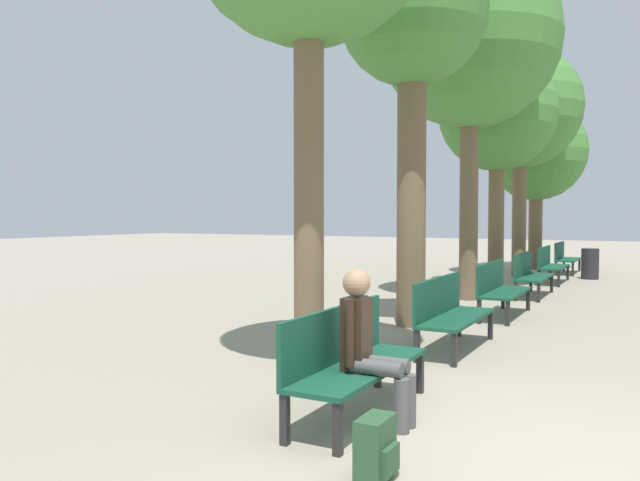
{
  "coord_description": "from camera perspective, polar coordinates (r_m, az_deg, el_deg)",
  "views": [
    {
      "loc": [
        0.61,
        -4.42,
        1.69
      ],
      "look_at": [
        -4.06,
        4.32,
        1.28
      ],
      "focal_mm": 35.0,
      "sensor_mm": 36.0,
      "label": 1
    }
  ],
  "objects": [
    {
      "name": "ground_plane",
      "position": [
        4.77,
        19.95,
        -18.5
      ],
      "size": [
        80.0,
        80.0,
        0.0
      ],
      "primitive_type": "plane",
      "color": "gray"
    },
    {
      "name": "bench_row_0",
      "position": [
        5.36,
        2.73,
        -10.42
      ],
      "size": [
        0.52,
        1.84,
        0.9
      ],
      "color": "#144733",
      "rests_on": "ground_plane"
    },
    {
      "name": "bench_row_1",
      "position": [
        8.02,
        11.67,
        -6.19
      ],
      "size": [
        0.52,
        1.84,
        0.9
      ],
      "color": "#144733",
      "rests_on": "ground_plane"
    },
    {
      "name": "bench_row_2",
      "position": [
        10.8,
        16.04,
        -4.04
      ],
      "size": [
        0.52,
        1.84,
        0.9
      ],
      "color": "#144733",
      "rests_on": "ground_plane"
    },
    {
      "name": "bench_row_3",
      "position": [
        13.63,
        18.59,
        -2.76
      ],
      "size": [
        0.52,
        1.84,
        0.9
      ],
      "color": "#144733",
      "rests_on": "ground_plane"
    },
    {
      "name": "bench_row_4",
      "position": [
        16.48,
        20.26,
        -1.92
      ],
      "size": [
        0.52,
        1.84,
        0.9
      ],
      "color": "#144733",
      "rests_on": "ground_plane"
    },
    {
      "name": "bench_row_5",
      "position": [
        19.34,
        21.44,
        -1.33
      ],
      "size": [
        0.52,
        1.84,
        0.9
      ],
      "color": "#144733",
      "rests_on": "ground_plane"
    },
    {
      "name": "tree_row_1",
      "position": [
        9.96,
        8.45,
        19.09
      ],
      "size": [
        2.24,
        2.24,
        5.85
      ],
      "color": "brown",
      "rests_on": "ground_plane"
    },
    {
      "name": "tree_row_2",
      "position": [
        13.16,
        13.59,
        17.28
      ],
      "size": [
        3.49,
        3.49,
        6.88
      ],
      "color": "brown",
      "rests_on": "ground_plane"
    },
    {
      "name": "tree_row_3",
      "position": [
        15.28,
        15.91,
        10.99
      ],
      "size": [
        2.69,
        2.69,
        5.4
      ],
      "color": "brown",
      "rests_on": "ground_plane"
    },
    {
      "name": "tree_row_4",
      "position": [
        18.11,
        17.86,
        11.35
      ],
      "size": [
        3.27,
        3.27,
        6.23
      ],
      "color": "brown",
      "rests_on": "ground_plane"
    },
    {
      "name": "tree_row_5",
      "position": [
        20.63,
        19.18,
        7.6
      ],
      "size": [
        3.04,
        3.04,
        5.18
      ],
      "color": "brown",
      "rests_on": "ground_plane"
    },
    {
      "name": "person_seated",
      "position": [
        5.09,
        4.51,
        -9.29
      ],
      "size": [
        0.6,
        0.34,
        1.25
      ],
      "color": "#4C4C4C",
      "rests_on": "ground_plane"
    },
    {
      "name": "backpack",
      "position": [
        4.2,
        5.15,
        -18.44
      ],
      "size": [
        0.21,
        0.31,
        0.4
      ],
      "color": "#284C2D",
      "rests_on": "ground_plane"
    },
    {
      "name": "trash_bin",
      "position": [
        17.88,
        23.46,
        -1.97
      ],
      "size": [
        0.44,
        0.44,
        0.81
      ],
      "color": "#232328",
      "rests_on": "ground_plane"
    }
  ]
}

